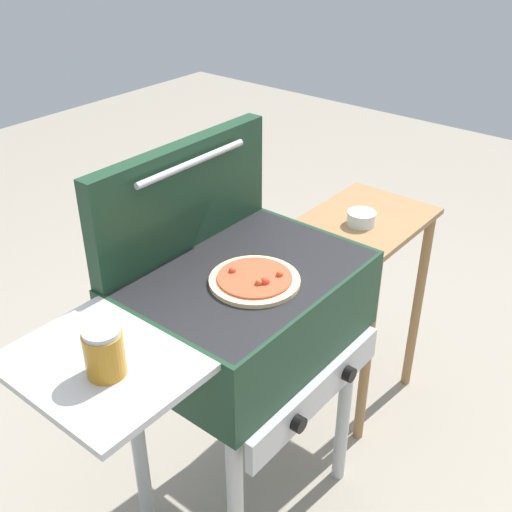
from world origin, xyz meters
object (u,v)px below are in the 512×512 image
prep_table (362,274)px  sauce_jar (104,352)px  pizza_pepperoni (255,280)px  topping_bowl_near (361,219)px  grill (243,317)px

prep_table → sauce_jar: bearing=-178.1°
sauce_jar → pizza_pepperoni: bearing=-2.7°
prep_table → topping_bowl_near: (-0.07, -0.01, 0.25)m
prep_table → topping_bowl_near: 0.26m
grill → pizza_pepperoni: pizza_pepperoni is taller
pizza_pepperoni → sauce_jar: bearing=177.3°
grill → sauce_jar: (-0.48, -0.03, 0.20)m
pizza_pepperoni → prep_table: pizza_pepperoni is taller
grill → pizza_pepperoni: bearing=-105.7°
pizza_pepperoni → topping_bowl_near: pizza_pepperoni is taller
pizza_pepperoni → prep_table: (0.69, 0.06, -0.34)m
grill → pizza_pepperoni: 0.16m
prep_table → grill: bearing=-179.6°
grill → prep_table: 0.70m
sauce_jar → topping_bowl_near: size_ratio=1.17×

